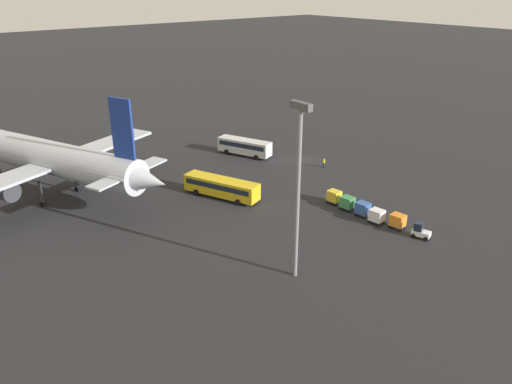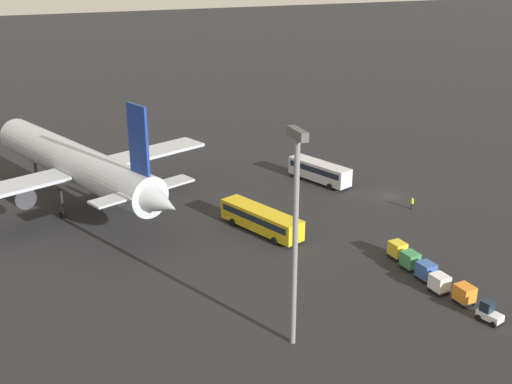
{
  "view_description": "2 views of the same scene",
  "coord_description": "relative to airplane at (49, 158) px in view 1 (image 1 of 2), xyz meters",
  "views": [
    {
      "loc": [
        -64.38,
        64.87,
        32.22
      ],
      "look_at": [
        -12.14,
        21.84,
        3.2
      ],
      "focal_mm": 35.0,
      "sensor_mm": 36.0,
      "label": 1
    },
    {
      "loc": [
        -74.46,
        51.77,
        34.76
      ],
      "look_at": [
        -1.59,
        22.17,
        4.44
      ],
      "focal_mm": 45.0,
      "sensor_mm": 36.0,
      "label": 2
    }
  ],
  "objects": [
    {
      "name": "baggage_tug",
      "position": [
        -44.9,
        -33.39,
        -5.75
      ],
      "size": [
        2.67,
        2.2,
        2.1
      ],
      "rotation": [
        0.0,
        0.0,
        0.29
      ],
      "color": "white",
      "rests_on": "ground"
    },
    {
      "name": "cargo_cart_green",
      "position": [
        -32.78,
        -32.52,
        -5.5
      ],
      "size": [
        2.15,
        1.86,
        2.06
      ],
      "rotation": [
        0.0,
        0.0,
        0.1
      ],
      "color": "#38383D",
      "rests_on": "ground"
    },
    {
      "name": "worker_person",
      "position": [
        -17.84,
        -43.26,
        -5.82
      ],
      "size": [
        0.38,
        0.38,
        1.74
      ],
      "color": "#1E1E2D",
      "rests_on": "ground"
    },
    {
      "name": "shuttle_bus_far",
      "position": [
        -16.87,
        -20.67,
        -4.84
      ],
      "size": [
        12.91,
        7.23,
        3.07
      ],
      "rotation": [
        0.0,
        0.0,
        0.37
      ],
      "color": "gold",
      "rests_on": "ground"
    },
    {
      "name": "light_pole",
      "position": [
        -40.99,
        -13.86,
        5.72
      ],
      "size": [
        2.8,
        0.7,
        20.66
      ],
      "color": "slate",
      "rests_on": "ground"
    },
    {
      "name": "cargo_cart_yellow",
      "position": [
        -29.94,
        -32.72,
        -5.5
      ],
      "size": [
        2.15,
        1.86,
        2.06
      ],
      "rotation": [
        0.0,
        0.0,
        0.1
      ],
      "color": "#38383D",
      "rests_on": "ground"
    },
    {
      "name": "cargo_cart_white",
      "position": [
        -38.48,
        -32.28,
        -5.5
      ],
      "size": [
        2.15,
        1.86,
        2.06
      ],
      "rotation": [
        0.0,
        0.0,
        0.1
      ],
      "color": "#38383D",
      "rests_on": "ground"
    },
    {
      "name": "ground_plane",
      "position": [
        -12.45,
        -43.26,
        -6.69
      ],
      "size": [
        600.0,
        600.0,
        0.0
      ],
      "primitive_type": "plane",
      "color": "#232326"
    },
    {
      "name": "cargo_cart_blue",
      "position": [
        -35.63,
        -32.65,
        -5.5
      ],
      "size": [
        2.15,
        1.86,
        2.06
      ],
      "rotation": [
        0.0,
        0.0,
        0.1
      ],
      "color": "#38383D",
      "rests_on": "ground"
    },
    {
      "name": "cargo_cart_orange",
      "position": [
        -41.32,
        -33.27,
        -5.5
      ],
      "size": [
        2.15,
        1.86,
        2.06
      ],
      "rotation": [
        0.0,
        0.0,
        0.1
      ],
      "color": "#38383D",
      "rests_on": "ground"
    },
    {
      "name": "shuttle_bus_near",
      "position": [
        -3.02,
        -36.28,
        -4.79
      ],
      "size": [
        11.21,
        6.38,
        3.17
      ],
      "rotation": [
        0.0,
        0.0,
        0.36
      ],
      "color": "silver",
      "rests_on": "ground"
    },
    {
      "name": "airplane",
      "position": [
        0.0,
        0.0,
        0.0
      ],
      "size": [
        44.92,
        38.48,
        17.79
      ],
      "rotation": [
        0.0,
        0.0,
        0.37
      ],
      "color": "#B2B7C1",
      "rests_on": "ground"
    }
  ]
}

